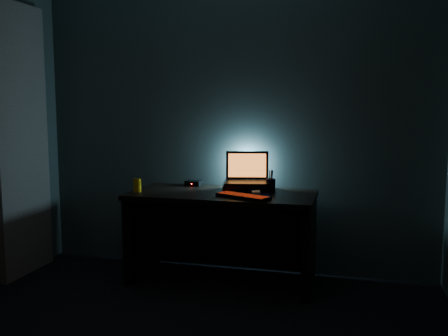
# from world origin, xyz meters

# --- Properties ---
(room) EXTENTS (3.50, 4.00, 2.50)m
(room) POSITION_xyz_m (0.00, 0.00, 1.25)
(room) COLOR black
(room) RESTS_ON ground
(desk) EXTENTS (1.50, 0.70, 0.75)m
(desk) POSITION_xyz_m (0.00, 1.67, 0.49)
(desk) COLOR black
(desk) RESTS_ON ground
(curtain) EXTENTS (0.06, 0.65, 2.30)m
(curtain) POSITION_xyz_m (-1.71, 1.42, 1.15)
(curtain) COLOR #BFB299
(curtain) RESTS_ON ground
(riser) EXTENTS (0.46, 0.38, 0.06)m
(riser) POSITION_xyz_m (0.18, 1.76, 0.78)
(riser) COLOR black
(riser) RESTS_ON desk
(laptop) EXTENTS (0.43, 0.36, 0.26)m
(laptop) POSITION_xyz_m (0.17, 1.81, 0.87)
(laptop) COLOR black
(laptop) RESTS_ON riser
(keyboard) EXTENTS (0.45, 0.30, 0.03)m
(keyboard) POSITION_xyz_m (0.22, 1.42, 0.76)
(keyboard) COLOR black
(keyboard) RESTS_ON desk
(mousepad) EXTENTS (0.26, 0.25, 0.00)m
(mousepad) POSITION_xyz_m (0.29, 1.55, 0.75)
(mousepad) COLOR #0B234E
(mousepad) RESTS_ON desk
(mouse) EXTENTS (0.09, 0.12, 0.03)m
(mouse) POSITION_xyz_m (0.29, 1.55, 0.77)
(mouse) COLOR gray
(mouse) RESTS_ON mousepad
(pen_cup) EXTENTS (0.08, 0.08, 0.11)m
(pen_cup) POSITION_xyz_m (0.38, 1.74, 0.81)
(pen_cup) COLOR black
(pen_cup) RESTS_ON desk
(juice_glass) EXTENTS (0.08, 0.08, 0.11)m
(juice_glass) POSITION_xyz_m (-0.68, 1.47, 0.81)
(juice_glass) COLOR #FFA90D
(juice_glass) RESTS_ON desk
(router) EXTENTS (0.14, 0.11, 0.05)m
(router) POSITION_xyz_m (-0.34, 1.90, 0.77)
(router) COLOR black
(router) RESTS_ON desk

